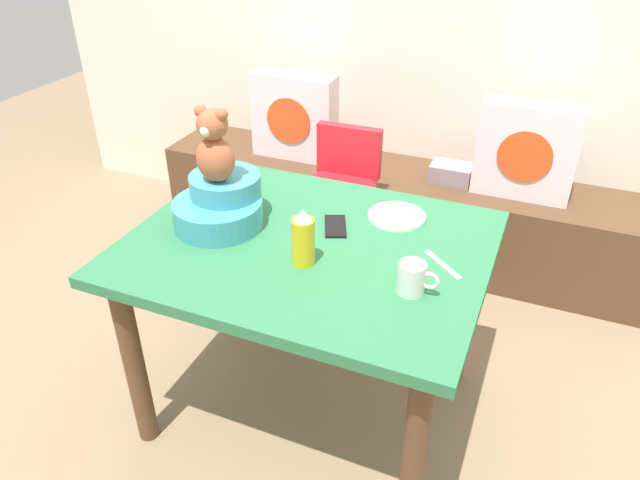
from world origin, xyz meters
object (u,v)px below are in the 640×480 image
(infant_seat_teal, at_px, (221,204))
(highchair, at_px, (339,192))
(coffee_mug, at_px, (412,278))
(dinner_plate_near, at_px, (397,216))
(pillow_floral_left, at_px, (294,117))
(ketchup_bottle, at_px, (303,238))
(book_stack, at_px, (451,173))
(pillow_floral_right, at_px, (526,151))
(dining_table, at_px, (308,270))
(cell_phone, at_px, (335,226))
(teddy_bear, at_px, (215,147))

(infant_seat_teal, bearing_deg, highchair, 80.05)
(coffee_mug, bearing_deg, highchair, 122.13)
(highchair, height_order, dinner_plate_near, highchair)
(pillow_floral_left, relative_size, dinner_plate_near, 2.20)
(infant_seat_teal, relative_size, dinner_plate_near, 1.65)
(pillow_floral_left, height_order, ketchup_bottle, ketchup_bottle)
(book_stack, height_order, highchair, highchair)
(ketchup_bottle, bearing_deg, pillow_floral_left, 116.05)
(highchair, relative_size, coffee_mug, 6.58)
(pillow_floral_right, height_order, infant_seat_teal, same)
(infant_seat_teal, distance_m, dinner_plate_near, 0.60)
(dining_table, distance_m, coffee_mug, 0.43)
(pillow_floral_right, distance_m, coffee_mug, 1.33)
(book_stack, height_order, ketchup_bottle, ketchup_bottle)
(ketchup_bottle, xyz_separation_m, dinner_plate_near, (0.18, 0.38, -0.08))
(dinner_plate_near, bearing_deg, dining_table, -129.73)
(dining_table, bearing_deg, coffee_mug, -19.22)
(dining_table, xyz_separation_m, infant_seat_teal, (-0.32, 0.00, 0.18))
(infant_seat_teal, bearing_deg, cell_phone, 17.92)
(ketchup_bottle, xyz_separation_m, cell_phone, (0.01, 0.24, -0.08))
(book_stack, xyz_separation_m, highchair, (-0.42, -0.44, 0.02))
(infant_seat_teal, distance_m, teddy_bear, 0.21)
(teddy_bear, bearing_deg, dinner_plate_near, 25.88)
(cell_phone, bearing_deg, highchair, 87.06)
(highchair, distance_m, ketchup_bottle, 0.96)
(dining_table, bearing_deg, book_stack, 78.95)
(cell_phone, bearing_deg, teddy_bear, 175.21)
(dinner_plate_near, xyz_separation_m, cell_phone, (-0.17, -0.14, -0.00))
(ketchup_bottle, bearing_deg, coffee_mug, -3.00)
(book_stack, bearing_deg, pillow_floral_left, -178.56)
(pillow_floral_left, distance_m, dining_table, 1.33)
(infant_seat_teal, xyz_separation_m, cell_phone, (0.37, 0.12, -0.07))
(book_stack, bearing_deg, ketchup_bottle, -98.62)
(ketchup_bottle, bearing_deg, dinner_plate_near, 64.04)
(pillow_floral_right, distance_m, dinner_plate_near, 0.98)
(dining_table, distance_m, ketchup_bottle, 0.23)
(highchair, xyz_separation_m, cell_phone, (0.23, -0.65, 0.22))
(pillow_floral_right, height_order, dining_table, pillow_floral_right)
(book_stack, relative_size, highchair, 0.25)
(pillow_floral_left, distance_m, ketchup_bottle, 1.45)
(book_stack, relative_size, dinner_plate_near, 1.00)
(book_stack, bearing_deg, highchair, -134.02)
(dining_table, distance_m, highchair, 0.80)
(pillow_floral_right, distance_m, cell_phone, 1.18)
(infant_seat_teal, xyz_separation_m, dinner_plate_near, (0.54, 0.26, -0.07))
(pillow_floral_left, height_order, book_stack, pillow_floral_left)
(dining_table, bearing_deg, highchair, 103.65)
(pillow_floral_right, relative_size, dining_table, 0.38)
(highchair, bearing_deg, ketchup_bottle, -75.89)
(coffee_mug, bearing_deg, infant_seat_teal, 169.13)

